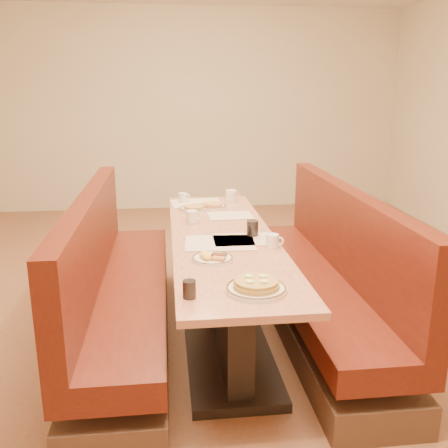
{
  "coord_description": "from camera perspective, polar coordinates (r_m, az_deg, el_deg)",
  "views": [
    {
      "loc": [
        -0.37,
        -3.24,
        1.74
      ],
      "look_at": [
        0.0,
        -0.05,
        0.85
      ],
      "focal_mm": 40.0,
      "sensor_mm": 36.0,
      "label": 1
    }
  ],
  "objects": [
    {
      "name": "pancake_plate",
      "position": [
        2.51,
        3.7,
        -7.15
      ],
      "size": [
        0.31,
        0.31,
        0.07
      ],
      "rotation": [
        0.0,
        0.0,
        0.24
      ],
      "color": "white",
      "rests_on": "diner_table"
    },
    {
      "name": "placemat_far_left",
      "position": [
        4.37,
        -3.19,
        2.43
      ],
      "size": [
        0.45,
        0.36,
        0.0
      ],
      "primitive_type": "cube",
      "rotation": [
        0.0,
        0.0,
        0.09
      ],
      "color": "beige",
      "rests_on": "diner_table"
    },
    {
      "name": "ground",
      "position": [
        3.7,
        -0.1,
        -12.57
      ],
      "size": [
        8.0,
        8.0,
        0.0
      ],
      "primitive_type": "plane",
      "color": "#9E6647",
      "rests_on": "ground"
    },
    {
      "name": "placemat_near_right",
      "position": [
        3.33,
        2.15,
        -1.76
      ],
      "size": [
        0.39,
        0.3,
        0.0
      ],
      "primitive_type": "cube",
      "rotation": [
        0.0,
        0.0,
        -0.02
      ],
      "color": "beige",
      "rests_on": "diner_table"
    },
    {
      "name": "booth_left",
      "position": [
        3.54,
        -12.07,
        -7.78
      ],
      "size": [
        0.55,
        2.5,
        1.05
      ],
      "color": "#4C3326",
      "rests_on": "ground"
    },
    {
      "name": "coffee_mug_b",
      "position": [
        3.74,
        -3.65,
        0.86
      ],
      "size": [
        0.12,
        0.09,
        0.09
      ],
      "rotation": [
        0.0,
        0.0,
        0.44
      ],
      "color": "white",
      "rests_on": "diner_table"
    },
    {
      "name": "extra_plate_far",
      "position": [
        4.13,
        -3.45,
        1.83
      ],
      "size": [
        0.25,
        0.25,
        0.05
      ],
      "rotation": [
        0.0,
        0.0,
        0.18
      ],
      "color": "white",
      "rests_on": "diner_table"
    },
    {
      "name": "extra_plate_mid",
      "position": [
        4.21,
        -1.31,
        2.14
      ],
      "size": [
        0.24,
        0.24,
        0.05
      ],
      "rotation": [
        0.0,
        0.0,
        0.17
      ],
      "color": "white",
      "rests_on": "diner_table"
    },
    {
      "name": "booth_right",
      "position": [
        3.69,
        11.34,
        -6.75
      ],
      "size": [
        0.55,
        2.5,
        1.05
      ],
      "color": "#4C3326",
      "rests_on": "ground"
    },
    {
      "name": "diner_table",
      "position": [
        3.54,
        -0.1,
        -7.21
      ],
      "size": [
        0.7,
        2.5,
        0.75
      ],
      "color": "black",
      "rests_on": "ground"
    },
    {
      "name": "room_envelope",
      "position": [
        3.27,
        -0.12,
        18.86
      ],
      "size": [
        6.04,
        8.04,
        2.82
      ],
      "color": "beige",
      "rests_on": "ground"
    },
    {
      "name": "coffee_mug_a",
      "position": [
        3.17,
        5.59,
        -1.91
      ],
      "size": [
        0.11,
        0.08,
        0.09
      ],
      "rotation": [
        0.0,
        0.0,
        -0.26
      ],
      "color": "white",
      "rests_on": "diner_table"
    },
    {
      "name": "eggs_plate",
      "position": [
        2.94,
        -1.39,
        -3.87
      ],
      "size": [
        0.25,
        0.25,
        0.05
      ],
      "rotation": [
        0.0,
        0.0,
        -0.42
      ],
      "color": "white",
      "rests_on": "diner_table"
    },
    {
      "name": "coffee_mug_d",
      "position": [
        4.41,
        -4.68,
        3.03
      ],
      "size": [
        0.11,
        0.08,
        0.08
      ],
      "rotation": [
        0.0,
        0.0,
        0.42
      ],
      "color": "white",
      "rests_on": "diner_table"
    },
    {
      "name": "soda_tumbler_mid",
      "position": [
        3.4,
        3.28,
        -0.51
      ],
      "size": [
        0.08,
        0.08,
        0.11
      ],
      "color": "black",
      "rests_on": "diner_table"
    },
    {
      "name": "soda_tumbler_near",
      "position": [
        2.43,
        -3.98,
        -7.46
      ],
      "size": [
        0.06,
        0.06,
        0.09
      ],
      "color": "black",
      "rests_on": "diner_table"
    },
    {
      "name": "placemat_near_left",
      "position": [
        3.25,
        -0.45,
        -2.15
      ],
      "size": [
        0.47,
        0.37,
        0.0
      ],
      "primitive_type": "cube",
      "rotation": [
        0.0,
        0.0,
        -0.07
      ],
      "color": "beige",
      "rests_on": "diner_table"
    },
    {
      "name": "placemat_far_right",
      "position": [
        3.93,
        0.74,
        0.98
      ],
      "size": [
        0.35,
        0.27,
        0.0
      ],
      "primitive_type": "cube",
      "rotation": [
        0.0,
        0.0,
        0.04
      ],
      "color": "beige",
      "rests_on": "diner_table"
    },
    {
      "name": "coffee_mug_c",
      "position": [
        4.43,
        0.87,
        3.27
      ],
      "size": [
        0.13,
        0.09,
        0.1
      ],
      "rotation": [
        0.0,
        0.0,
        0.4
      ],
      "color": "white",
      "rests_on": "diner_table"
    }
  ]
}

